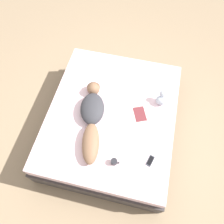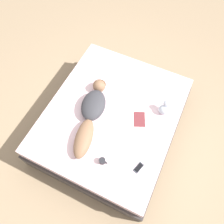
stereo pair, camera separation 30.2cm
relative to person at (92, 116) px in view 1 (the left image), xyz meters
The scene contains 7 objects.
ground_plane 0.73m from the person, 33.54° to the left, with size 12.00×12.00×0.00m, color #9E8466.
bed 0.48m from the person, 33.54° to the left, with size 1.83×2.16×0.59m.
person is the anchor object (origin of this frame).
open_magazine 0.56m from the person, 18.68° to the left, with size 0.58×0.50×0.01m.
coffee_mug 0.68m from the person, 50.71° to the right, with size 0.11×0.08×0.08m.
cell_phone 0.96m from the person, 24.82° to the right, with size 0.10×0.16×0.01m.
plush_toy 1.01m from the person, 29.00° to the left, with size 0.15×0.17×0.20m.
Camera 1 is at (0.34, -1.41, 3.30)m, focal length 35.00 mm.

